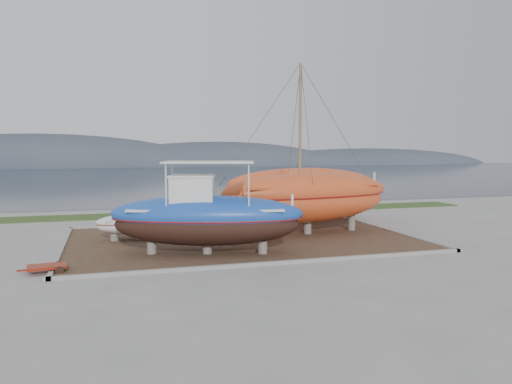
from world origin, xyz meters
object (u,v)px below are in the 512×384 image
object	(u,v)px
orange_bare_hull	(303,195)
red_trailer	(47,269)
blue_caique	(207,208)
white_dinghy	(140,227)
orange_sailboat	(308,150)

from	to	relation	value
orange_bare_hull	red_trailer	size ratio (longest dim) A/B	4.86
blue_caique	orange_bare_hull	distance (m)	11.94
blue_caique	orange_bare_hull	bearing A→B (deg)	61.92
white_dinghy	orange_sailboat	world-z (taller)	orange_sailboat
orange_sailboat	red_trailer	bearing A→B (deg)	-167.73
white_dinghy	orange_sailboat	xyz separation A→B (m)	(9.33, -0.97, 4.11)
blue_caique	red_trailer	distance (m)	7.26
orange_sailboat	red_trailer	xyz separation A→B (m)	(-13.36, -5.21, -4.71)
orange_bare_hull	red_trailer	bearing A→B (deg)	-146.36
orange_sailboat	red_trailer	world-z (taller)	orange_sailboat
orange_bare_hull	white_dinghy	bearing A→B (deg)	-160.56
blue_caique	red_trailer	world-z (taller)	blue_caique
blue_caique	orange_sailboat	size ratio (longest dim) A/B	0.84
red_trailer	white_dinghy	bearing A→B (deg)	50.29
blue_caique	white_dinghy	distance (m)	5.60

